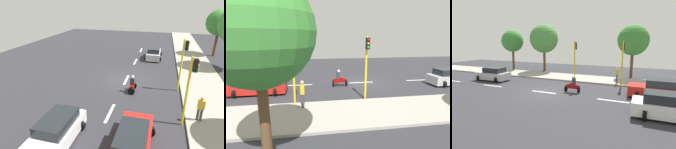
# 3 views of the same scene
# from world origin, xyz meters

# --- Properties ---
(ground_plane) EXTENTS (40.00, 60.00, 0.10)m
(ground_plane) POSITION_xyz_m (0.00, 0.00, -0.05)
(ground_plane) COLOR #2D2D33
(sidewalk) EXTENTS (4.00, 60.00, 0.15)m
(sidewalk) POSITION_xyz_m (7.00, 0.00, 0.07)
(sidewalk) COLOR #9E998E
(sidewalk) RESTS_ON ground
(lane_stripe_north) EXTENTS (0.20, 2.40, 0.01)m
(lane_stripe_north) POSITION_xyz_m (0.00, -6.00, 0.01)
(lane_stripe_north) COLOR white
(lane_stripe_north) RESTS_ON ground
(lane_stripe_mid) EXTENTS (0.20, 2.40, 0.01)m
(lane_stripe_mid) POSITION_xyz_m (0.00, 0.00, 0.01)
(lane_stripe_mid) COLOR white
(lane_stripe_mid) RESTS_ON ground
(lane_stripe_south) EXTENTS (0.20, 2.40, 0.01)m
(lane_stripe_south) POSITION_xyz_m (0.00, 6.00, 0.01)
(lane_stripe_south) COLOR white
(lane_stripe_south) RESTS_ON ground
(lane_stripe_far_south) EXTENTS (0.20, 2.40, 0.01)m
(lane_stripe_far_south) POSITION_xyz_m (0.00, 12.00, 0.01)
(lane_stripe_far_south) COLOR white
(lane_stripe_far_south) RESTS_ON ground
(car_white) EXTENTS (2.22, 4.45, 1.52)m
(car_white) POSITION_xyz_m (-2.03, -9.58, 0.71)
(car_white) COLOR white
(car_white) RESTS_ON ground
(car_red) EXTENTS (2.19, 4.38, 1.52)m
(car_red) POSITION_xyz_m (2.09, -9.19, 0.71)
(car_red) COLOR red
(car_red) RESTS_ON ground
(car_silver) EXTENTS (2.13, 4.03, 1.52)m
(car_silver) POSITION_xyz_m (2.11, 7.97, 0.71)
(car_silver) COLOR #B7B7BC
(car_silver) RESTS_ON ground
(motorcycle) EXTENTS (0.60, 1.30, 1.53)m
(motorcycle) POSITION_xyz_m (0.97, -2.36, 0.64)
(motorcycle) COLOR black
(motorcycle) RESTS_ON ground
(pedestrian_near_signal) EXTENTS (0.40, 0.24, 1.69)m
(pedestrian_near_signal) POSITION_xyz_m (5.80, -5.50, 1.06)
(pedestrian_near_signal) COLOR #3F3F3F
(pedestrian_near_signal) RESTS_ON sidewalk
(traffic_light_corner) EXTENTS (0.49, 0.24, 4.50)m
(traffic_light_corner) POSITION_xyz_m (4.85, -6.06, 2.93)
(traffic_light_corner) COLOR yellow
(traffic_light_corner) RESTS_ON ground
(traffic_light_midblock) EXTENTS (0.49, 0.24, 4.50)m
(traffic_light_midblock) POSITION_xyz_m (4.85, -1.13, 2.93)
(traffic_light_midblock) COLOR yellow
(traffic_light_midblock) RESTS_ON ground
(street_tree_south) EXTENTS (4.28, 4.28, 7.04)m
(street_tree_south) POSITION_xyz_m (10.75, 6.02, 4.88)
(street_tree_south) COLOR brown
(street_tree_south) RESTS_ON ground
(street_tree_center) EXTENTS (3.74, 3.74, 6.50)m
(street_tree_center) POSITION_xyz_m (10.45, -6.61, 4.60)
(street_tree_center) COLOR brown
(street_tree_center) RESTS_ON ground
(street_tree_north) EXTENTS (3.42, 3.42, 6.26)m
(street_tree_north) POSITION_xyz_m (10.12, 11.42, 4.52)
(street_tree_north) COLOR brown
(street_tree_north) RESTS_ON ground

